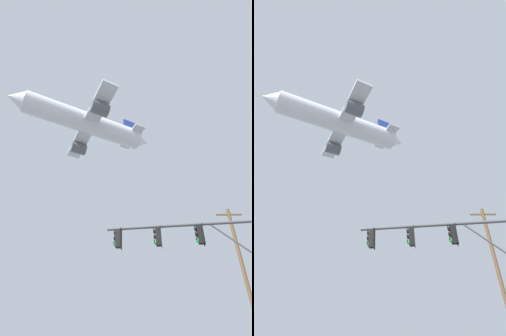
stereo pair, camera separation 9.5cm
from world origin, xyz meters
TOP-DOWN VIEW (x-y plane):
  - signal_pole_near at (3.53, 8.38)m, footprint 7.48×1.27m
  - utility_pole at (8.89, 16.21)m, footprint 2.20×0.28m
  - airplane at (-8.70, 31.30)m, footprint 28.08×21.68m

SIDE VIEW (x-z plane):
  - signal_pole_near at x=3.53m, z-range 1.77..8.03m
  - utility_pole at x=8.89m, z-range 0.31..10.78m
  - airplane at x=-8.70m, z-range 32.76..40.92m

